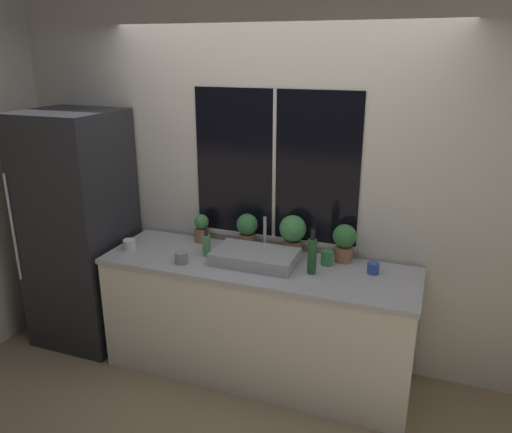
{
  "coord_description": "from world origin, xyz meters",
  "views": [
    {
      "loc": [
        1.12,
        -2.7,
        2.31
      ],
      "look_at": [
        -0.01,
        0.33,
        1.24
      ],
      "focal_mm": 35.0,
      "sensor_mm": 36.0,
      "label": 1
    }
  ],
  "objects_px": {
    "potted_plant_center_left": "(247,229)",
    "mug_white": "(129,244)",
    "potted_plant_far_left": "(202,228)",
    "mug_blue": "(373,268)",
    "refrigerator": "(80,230)",
    "sink": "(255,257)",
    "mug_green": "(327,258)",
    "potted_plant_center_right": "(293,232)",
    "potted_plant_far_right": "(344,241)",
    "bottle_tall": "(312,255)",
    "soap_bottle": "(206,245)",
    "mug_grey": "(181,257)"
  },
  "relations": [
    {
      "from": "potted_plant_center_right",
      "to": "bottle_tall",
      "type": "xyz_separation_m",
      "value": [
        0.22,
        -0.28,
        -0.04
      ]
    },
    {
      "from": "potted_plant_center_left",
      "to": "mug_white",
      "type": "height_order",
      "value": "potted_plant_center_left"
    },
    {
      "from": "potted_plant_far_left",
      "to": "mug_blue",
      "type": "height_order",
      "value": "potted_plant_far_left"
    },
    {
      "from": "soap_bottle",
      "to": "bottle_tall",
      "type": "height_order",
      "value": "bottle_tall"
    },
    {
      "from": "mug_white",
      "to": "potted_plant_far_right",
      "type": "bearing_deg",
      "value": 12.35
    },
    {
      "from": "potted_plant_far_left",
      "to": "potted_plant_center_left",
      "type": "xyz_separation_m",
      "value": [
        0.38,
        0.0,
        0.04
      ]
    },
    {
      "from": "refrigerator",
      "to": "mug_grey",
      "type": "distance_m",
      "value": 1.03
    },
    {
      "from": "potted_plant_far_right",
      "to": "mug_white",
      "type": "distance_m",
      "value": 1.6
    },
    {
      "from": "potted_plant_center_left",
      "to": "bottle_tall",
      "type": "height_order",
      "value": "bottle_tall"
    },
    {
      "from": "bottle_tall",
      "to": "mug_green",
      "type": "relative_size",
      "value": 3.0
    },
    {
      "from": "refrigerator",
      "to": "potted_plant_center_left",
      "type": "relative_size",
      "value": 7.04
    },
    {
      "from": "potted_plant_center_right",
      "to": "mug_white",
      "type": "distance_m",
      "value": 1.23
    },
    {
      "from": "potted_plant_center_left",
      "to": "potted_plant_center_right",
      "type": "height_order",
      "value": "potted_plant_center_right"
    },
    {
      "from": "sink",
      "to": "mug_green",
      "type": "distance_m",
      "value": 0.5
    },
    {
      "from": "potted_plant_far_left",
      "to": "mug_white",
      "type": "xyz_separation_m",
      "value": [
        -0.44,
        -0.34,
        -0.07
      ]
    },
    {
      "from": "potted_plant_far_left",
      "to": "refrigerator",
      "type": "bearing_deg",
      "value": -165.29
    },
    {
      "from": "refrigerator",
      "to": "potted_plant_far_right",
      "type": "distance_m",
      "value": 2.1
    },
    {
      "from": "potted_plant_far_left",
      "to": "bottle_tall",
      "type": "relative_size",
      "value": 0.71
    },
    {
      "from": "potted_plant_center_left",
      "to": "mug_blue",
      "type": "distance_m",
      "value": 0.98
    },
    {
      "from": "potted_plant_far_right",
      "to": "bottle_tall",
      "type": "xyz_separation_m",
      "value": [
        -0.16,
        -0.28,
        -0.03
      ]
    },
    {
      "from": "mug_blue",
      "to": "mug_green",
      "type": "height_order",
      "value": "mug_green"
    },
    {
      "from": "sink",
      "to": "bottle_tall",
      "type": "xyz_separation_m",
      "value": [
        0.42,
        -0.03,
        0.08
      ]
    },
    {
      "from": "mug_white",
      "to": "mug_green",
      "type": "relative_size",
      "value": 0.89
    },
    {
      "from": "sink",
      "to": "potted_plant_center_left",
      "type": "relative_size",
      "value": 2.17
    },
    {
      "from": "refrigerator",
      "to": "mug_green",
      "type": "bearing_deg",
      "value": 4.32
    },
    {
      "from": "potted_plant_center_right",
      "to": "mug_white",
      "type": "relative_size",
      "value": 3.2
    },
    {
      "from": "potted_plant_center_right",
      "to": "mug_blue",
      "type": "bearing_deg",
      "value": -12.51
    },
    {
      "from": "potted_plant_center_right",
      "to": "mug_white",
      "type": "xyz_separation_m",
      "value": [
        -1.18,
        -0.34,
        -0.13
      ]
    },
    {
      "from": "potted_plant_center_right",
      "to": "soap_bottle",
      "type": "distance_m",
      "value": 0.64
    },
    {
      "from": "sink",
      "to": "mug_green",
      "type": "relative_size",
      "value": 5.62
    },
    {
      "from": "potted_plant_far_left",
      "to": "potted_plant_far_right",
      "type": "distance_m",
      "value": 1.12
    },
    {
      "from": "refrigerator",
      "to": "mug_white",
      "type": "relative_size",
      "value": 20.39
    },
    {
      "from": "sink",
      "to": "bottle_tall",
      "type": "relative_size",
      "value": 1.87
    },
    {
      "from": "sink",
      "to": "mug_green",
      "type": "bearing_deg",
      "value": 16.68
    },
    {
      "from": "potted_plant_far_left",
      "to": "potted_plant_center_right",
      "type": "xyz_separation_m",
      "value": [
        0.74,
        0.0,
        0.06
      ]
    },
    {
      "from": "potted_plant_center_left",
      "to": "bottle_tall",
      "type": "bearing_deg",
      "value": -25.85
    },
    {
      "from": "soap_bottle",
      "to": "bottle_tall",
      "type": "relative_size",
      "value": 0.64
    },
    {
      "from": "refrigerator",
      "to": "mug_white",
      "type": "xyz_separation_m",
      "value": [
        0.52,
        -0.09,
        -0.02
      ]
    },
    {
      "from": "mug_white",
      "to": "sink",
      "type": "bearing_deg",
      "value": 5.47
    },
    {
      "from": "sink",
      "to": "soap_bottle",
      "type": "distance_m",
      "value": 0.38
    },
    {
      "from": "potted_plant_far_left",
      "to": "mug_blue",
      "type": "bearing_deg",
      "value": -5.71
    },
    {
      "from": "refrigerator",
      "to": "potted_plant_center_right",
      "type": "height_order",
      "value": "refrigerator"
    },
    {
      "from": "bottle_tall",
      "to": "mug_blue",
      "type": "xyz_separation_m",
      "value": [
        0.39,
        0.14,
        -0.09
      ]
    },
    {
      "from": "refrigerator",
      "to": "potted_plant_far_right",
      "type": "height_order",
      "value": "refrigerator"
    },
    {
      "from": "potted_plant_center_right",
      "to": "bottle_tall",
      "type": "height_order",
      "value": "bottle_tall"
    },
    {
      "from": "potted_plant_center_left",
      "to": "soap_bottle",
      "type": "height_order",
      "value": "potted_plant_center_left"
    },
    {
      "from": "potted_plant_center_right",
      "to": "refrigerator",
      "type": "bearing_deg",
      "value": -171.55
    },
    {
      "from": "refrigerator",
      "to": "potted_plant_far_left",
      "type": "relative_size",
      "value": 8.59
    },
    {
      "from": "mug_blue",
      "to": "bottle_tall",
      "type": "bearing_deg",
      "value": -159.79
    },
    {
      "from": "potted_plant_far_right",
      "to": "mug_white",
      "type": "bearing_deg",
      "value": -167.65
    }
  ]
}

